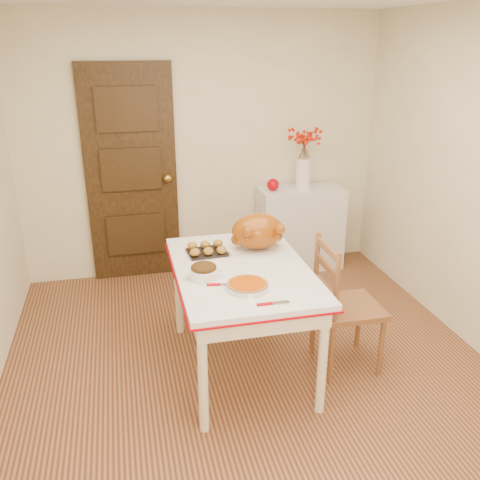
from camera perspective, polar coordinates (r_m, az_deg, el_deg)
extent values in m
cube|color=#4C2413|center=(3.76, 1.67, -15.23)|extent=(3.50, 4.00, 0.00)
cube|color=beige|center=(5.07, -4.10, 10.08)|extent=(3.50, 0.00, 2.50)
cube|color=beige|center=(1.57, 22.72, -20.00)|extent=(3.50, 0.00, 2.50)
cube|color=black|center=(5.03, -11.92, 7.00)|extent=(0.85, 0.06, 2.06)
cube|color=silver|center=(5.32, 6.68, 1.28)|extent=(0.85, 0.38, 0.85)
sphere|color=#A9000B|center=(5.08, 3.67, 6.13)|extent=(0.12, 0.12, 0.12)
cylinder|color=#B03D00|center=(3.20, 0.82, -4.96)|extent=(0.34, 0.34, 0.05)
cylinder|color=white|center=(3.93, -0.08, 0.69)|extent=(0.07, 0.07, 0.11)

